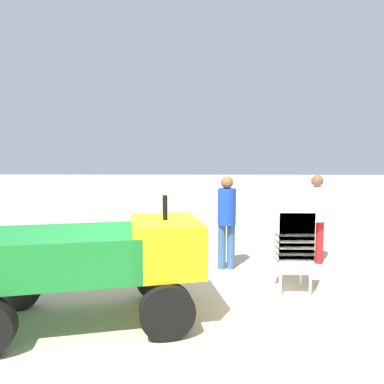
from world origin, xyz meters
TOP-DOWN VIEW (x-y plane):
  - ground at (0.00, 0.00)m, footprint 80.00×80.00m
  - utility_cart at (-0.97, -0.04)m, footprint 2.75×1.77m
  - stacked_plastic_chairs at (1.59, 0.83)m, footprint 0.48×0.48m
  - lifeguard_near_center at (2.40, 2.29)m, footprint 0.32×0.32m
  - lifeguard_far_right at (0.72, 1.94)m, footprint 0.32×0.32m
  - traffic_cone_near at (-0.57, 4.99)m, footprint 0.34×0.34m

SIDE VIEW (x-z plane):
  - ground at x=0.00m, z-range 0.00..0.00m
  - traffic_cone_near at x=-0.57m, z-range 0.00..0.49m
  - stacked_plastic_chairs at x=1.59m, z-range 0.10..1.39m
  - utility_cart at x=-0.97m, z-range 0.03..1.53m
  - lifeguard_far_right at x=0.72m, z-range 0.12..1.76m
  - lifeguard_near_center at x=2.40m, z-range 0.12..1.77m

